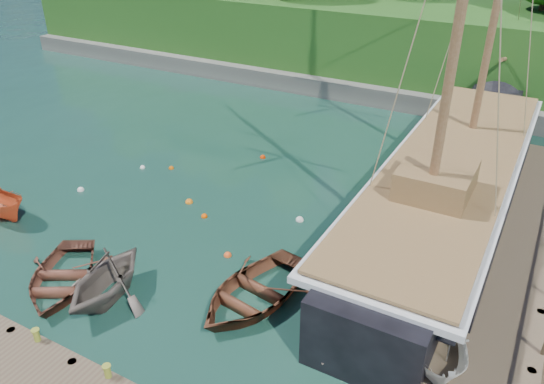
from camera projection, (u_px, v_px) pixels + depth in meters
The scene contains 17 objects.
ground at pixel (167, 277), 20.50m from camera, with size 160.00×160.00×0.00m, color #163C2A.
dock_east at pixel (511, 259), 20.77m from camera, with size 3.20×24.00×1.10m.
bollard_1 at pixel (42, 354), 17.02m from camera, with size 0.26×0.26×0.45m, color olive.
rowboat_0 at pixel (62, 284), 20.11m from camera, with size 3.28×4.59×0.95m, color brown.
rowboat_1 at pixel (109, 297), 19.45m from camera, with size 3.41×3.95×2.08m, color #655951.
rowboat_2 at pixel (254, 300), 19.33m from camera, with size 3.68×5.15×1.07m, color #572F1D.
rowboat_3 at pixel (341, 330), 17.96m from camera, with size 2.96×4.14×0.86m, color #5D534C.
cabin_boat_white at pixel (432, 356), 16.94m from camera, with size 1.72×4.56×1.76m, color white.
schooner at pixel (448, 191), 24.02m from camera, with size 5.39×29.00×21.56m.
mooring_buoy_0 at pixel (81, 190), 26.56m from camera, with size 0.34×0.34×0.34m, color silver.
mooring_buoy_1 at pixel (189, 203), 25.50m from camera, with size 0.36×0.36×0.36m, color orange.
mooring_buoy_2 at pixel (204, 217), 24.36m from camera, with size 0.29×0.29×0.29m, color #F65100.
mooring_buoy_3 at pixel (300, 220), 24.09m from camera, with size 0.36×0.36×0.36m, color silver.
mooring_buoy_4 at pixel (171, 169), 28.71m from camera, with size 0.27×0.27×0.27m, color #D55604.
mooring_buoy_5 at pixel (263, 158), 29.92m from camera, with size 0.31×0.31×0.31m, color red.
mooring_buoy_6 at pixel (143, 168), 28.79m from camera, with size 0.28×0.28×0.28m, color white.
mooring_buoy_7 at pixel (228, 256), 21.70m from camera, with size 0.32×0.32×0.32m, color #F25019.
Camera 1 is at (11.46, -12.33, 12.81)m, focal length 35.00 mm.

